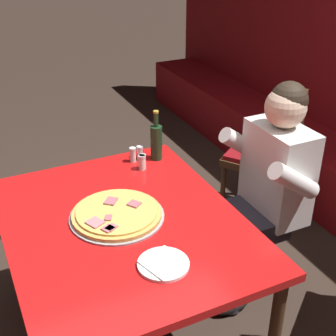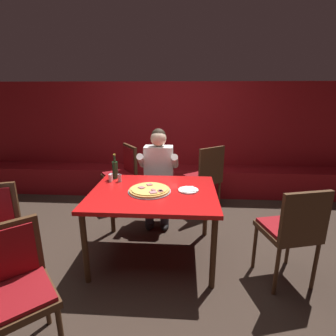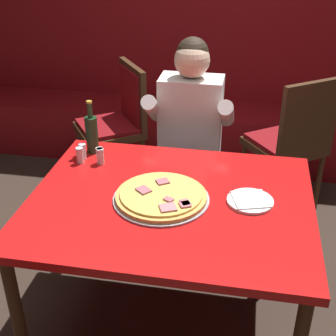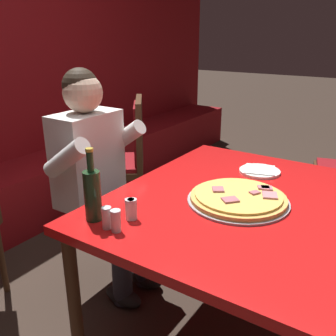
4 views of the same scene
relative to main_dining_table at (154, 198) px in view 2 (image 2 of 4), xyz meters
The scene contains 16 objects.
ground_plane 0.68m from the main_dining_table, ahead, with size 24.00×24.00×0.00m, color #33261E.
booth_wall_panel 2.20m from the main_dining_table, 90.00° to the left, with size 6.80×0.16×1.90m, color maroon.
booth_bench 1.91m from the main_dining_table, 90.00° to the left, with size 6.46×0.48×0.46m, color maroon.
main_dining_table is the anchor object (origin of this frame).
pizza 0.10m from the main_dining_table, 158.37° to the right, with size 0.44×0.44×0.05m.
plate_white_paper 0.37m from the main_dining_table, ahead, with size 0.21×0.21×0.02m.
beer_bottle 0.66m from the main_dining_table, 141.58° to the left, with size 0.07×0.07×0.29m.
shaker_black_pepper 0.61m from the main_dining_table, 149.85° to the left, with size 0.04×0.04×0.09m.
shaker_oregano 0.51m from the main_dining_table, 146.65° to the left, with size 0.04×0.04×0.09m.
shaker_parmesan 0.59m from the main_dining_table, 153.56° to the left, with size 0.04×0.04×0.09m.
shaker_red_pepper_flakes 0.51m from the main_dining_table, 147.02° to the left, with size 0.04×0.04×0.09m.
diner_seated_blue_shirt 0.81m from the main_dining_table, 92.26° to the left, with size 0.53×0.53×1.27m.
dining_chair_far_left 1.34m from the main_dining_table, 62.08° to the left, with size 0.62×0.62×0.99m.
dining_chair_by_booth 1.40m from the main_dining_table, 124.21° to the right, with size 0.62×0.62×0.92m.
dining_chair_side_aisle 1.34m from the main_dining_table, 15.54° to the right, with size 0.54×0.54×0.97m.
dining_chair_near_right 1.48m from the main_dining_table, 115.35° to the left, with size 0.61×0.61×0.95m.
Camera 2 is at (0.31, -2.50, 1.74)m, focal length 28.00 mm.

